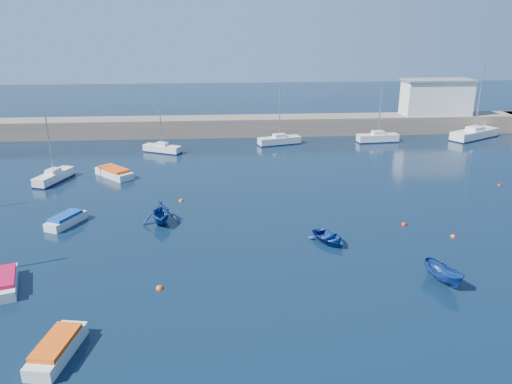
{
  "coord_description": "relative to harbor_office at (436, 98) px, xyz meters",
  "views": [
    {
      "loc": [
        -2.95,
        -27.5,
        16.46
      ],
      "look_at": [
        0.28,
        15.01,
        1.6
      ],
      "focal_mm": 35.0,
      "sensor_mm": 36.0,
      "label": 1
    }
  ],
  "objects": [
    {
      "name": "dinghy_left",
      "position": [
        -38.02,
        -33.75,
        -4.15
      ],
      "size": [
        3.37,
        3.83,
        1.9
      ],
      "primitive_type": "imported",
      "rotation": [
        0.0,
        0.0,
        0.08
      ],
      "color": "navy",
      "rests_on": "ground"
    },
    {
      "name": "buoy_0",
      "position": [
        -37.02,
        -44.85,
        -5.1
      ],
      "size": [
        0.47,
        0.47,
        0.47
      ],
      "primitive_type": "sphere",
      "color": "#FF560D",
      "rests_on": "ground"
    },
    {
      "name": "buoy_1",
      "position": [
        -17.56,
        -35.77,
        -5.1
      ],
      "size": [
        0.48,
        0.48,
        0.48
      ],
      "primitive_type": "sphere",
      "color": "red",
      "rests_on": "ground"
    },
    {
      "name": "back_wall",
      "position": [
        -30.0,
        0.0,
        -3.8
      ],
      "size": [
        96.0,
        4.5,
        2.6
      ],
      "primitive_type": "cube",
      "color": "#6E5F54",
      "rests_on": "ground"
    },
    {
      "name": "motorboat_3",
      "position": [
        -41.52,
        -51.3,
        -4.64
      ],
      "size": [
        2.22,
        4.41,
        0.99
      ],
      "rotation": [
        0.0,
        0.0,
        -0.18
      ],
      "color": "silver",
      "rests_on": "ground"
    },
    {
      "name": "sailboat_3",
      "position": [
        -50.61,
        -21.36,
        -4.55
      ],
      "size": [
        3.12,
        5.54,
        7.13
      ],
      "rotation": [
        0.0,
        0.0,
        -0.32
      ],
      "color": "silver",
      "rests_on": "ground"
    },
    {
      "name": "sailboat_5",
      "position": [
        -40.34,
        -9.87,
        -4.57
      ],
      "size": [
        5.11,
        3.48,
        6.7
      ],
      "rotation": [
        0.0,
        0.0,
        1.11
      ],
      "color": "silver",
      "rests_on": "ground"
    },
    {
      "name": "motorboat_0",
      "position": [
        -46.97,
        -44.01,
        -4.66
      ],
      "size": [
        2.72,
        4.46,
        0.94
      ],
      "rotation": [
        0.0,
        0.0,
        0.32
      ],
      "color": "silver",
      "rests_on": "ground"
    },
    {
      "name": "buoy_3",
      "position": [
        -36.71,
        -28.53,
        -5.1
      ],
      "size": [
        0.43,
        0.43,
        0.43
      ],
      "primitive_type": "sphere",
      "color": "#FF560D",
      "rests_on": "ground"
    },
    {
      "name": "sailboat_8",
      "position": [
        3.97,
        -5.2,
        -4.41
      ],
      "size": [
        8.5,
        6.26,
        10.97
      ],
      "rotation": [
        0.0,
        0.0,
        2.09
      ],
      "color": "silver",
      "rests_on": "ground"
    },
    {
      "name": "motorboat_2",
      "position": [
        -44.54,
        -20.11,
        -4.62
      ],
      "size": [
        4.69,
        4.84,
        1.03
      ],
      "rotation": [
        0.0,
        0.0,
        0.75
      ],
      "color": "silver",
      "rests_on": "ground"
    },
    {
      "name": "sailboat_7",
      "position": [
        -10.67,
        -6.31,
        -4.48
      ],
      "size": [
        5.88,
        2.14,
        7.72
      ],
      "rotation": [
        0.0,
        0.0,
        1.66
      ],
      "color": "silver",
      "rests_on": "ground"
    },
    {
      "name": "buoy_4",
      "position": [
        -3.92,
        -26.27,
        -5.1
      ],
      "size": [
        0.38,
        0.38,
        0.38
      ],
      "primitive_type": "sphere",
      "color": "red",
      "rests_on": "ground"
    },
    {
      "name": "ground",
      "position": [
        -30.0,
        -46.0,
        -5.1
      ],
      "size": [
        220.0,
        220.0,
        0.0
      ],
      "primitive_type": "plane",
      "color": "black",
      "rests_on": "ground"
    },
    {
      "name": "harbor_office",
      "position": [
        0.0,
        0.0,
        0.0
      ],
      "size": [
        10.0,
        4.0,
        5.0
      ],
      "primitive_type": "cube",
      "color": "silver",
      "rests_on": "back_wall"
    },
    {
      "name": "sailboat_6",
      "position": [
        -24.65,
        -6.69,
        -4.52
      ],
      "size": [
        6.15,
        3.24,
        7.85
      ],
      "rotation": [
        0.0,
        0.0,
        1.85
      ],
      "color": "silver",
      "rests_on": "ground"
    },
    {
      "name": "motorboat_1",
      "position": [
        -45.98,
        -33.54,
        -4.66
      ],
      "size": [
        2.85,
        4.02,
        0.93
      ],
      "rotation": [
        0.0,
        0.0,
        -0.45
      ],
      "color": "silver",
      "rests_on": "ground"
    },
    {
      "name": "buoy_2",
      "position": [
        -14.51,
        -38.44,
        -5.1
      ],
      "size": [
        0.4,
        0.4,
        0.4
      ],
      "primitive_type": "sphere",
      "color": "#FF560D",
      "rests_on": "ground"
    },
    {
      "name": "dinghy_right",
      "position": [
        -18.52,
        -45.51,
        -4.47
      ],
      "size": [
        2.28,
        3.51,
        1.27
      ],
      "primitive_type": "imported",
      "rotation": [
        0.0,
        0.0,
        0.35
      ],
      "color": "navy",
      "rests_on": "ground"
    },
    {
      "name": "dinghy_center",
      "position": [
        -24.59,
        -38.67,
        -4.74
      ],
      "size": [
        3.69,
        4.2,
        0.72
      ],
      "primitive_type": "imported",
      "rotation": [
        0.0,
        0.0,
        0.42
      ],
      "color": "navy",
      "rests_on": "ground"
    }
  ]
}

